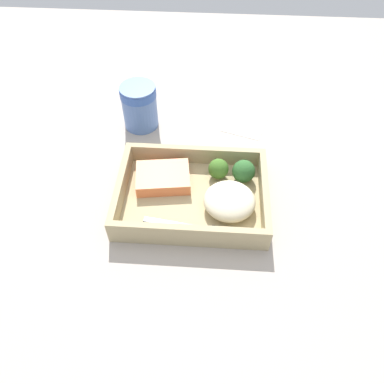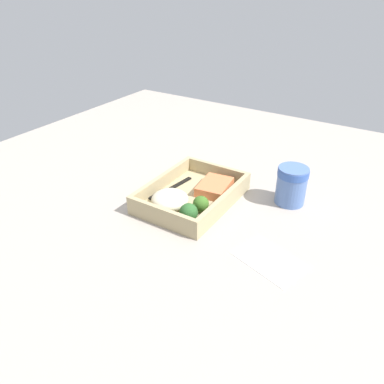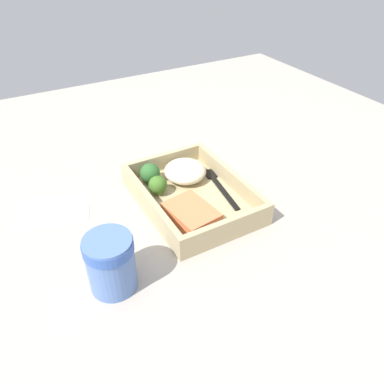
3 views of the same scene
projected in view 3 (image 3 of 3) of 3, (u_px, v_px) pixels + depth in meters
ground_plane at (192, 206)px, 80.87cm from camera, size 160.00×160.00×2.00cm
takeout_tray at (192, 200)px, 79.92cm from camera, size 28.16×20.58×1.20cm
tray_rim at (192, 190)px, 78.43cm from camera, size 28.16×20.58×3.84cm
salmon_fillet at (191, 214)px, 73.27cm from camera, size 11.27×8.93×2.54cm
mashed_potatoes at (185, 171)px, 84.12cm from camera, size 9.54×9.43×4.15cm
broccoli_floret_1 at (150, 173)px, 82.99cm from camera, size 4.49×4.49×4.60cm
broccoli_floret_2 at (158, 185)px, 79.42cm from camera, size 4.02×4.02×4.30cm
fork at (219, 186)px, 82.66cm from camera, size 15.88×3.79×0.44cm
paper_cup at (111, 261)px, 58.92cm from camera, size 7.96×7.96×10.15cm
receipt_slip at (53, 211)px, 77.76cm from camera, size 13.35×16.80×0.24cm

